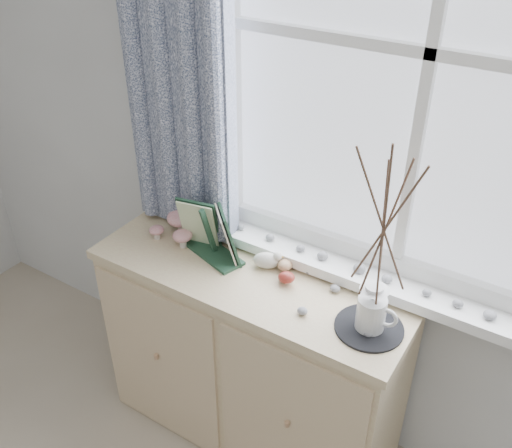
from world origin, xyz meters
name	(u,v)px	position (x,y,z in m)	size (l,w,h in m)	color
sideboard	(251,357)	(-0.15, 1.75, 0.43)	(1.20, 0.45, 0.85)	beige
botanical_book	(206,233)	(-0.34, 1.74, 0.96)	(0.31, 0.13, 0.22)	#1D3C2A
toadstool_cluster	(179,224)	(-0.51, 1.79, 0.91)	(0.19, 0.16, 0.10)	silver
wooden_eggs	(285,264)	(-0.05, 1.83, 0.88)	(0.13, 0.17, 0.06)	tan
songbird_figurine	(266,260)	(-0.12, 1.81, 0.88)	(0.13, 0.06, 0.07)	silver
crocheted_doily	(369,328)	(0.32, 1.71, 0.85)	(0.22, 0.22, 0.01)	black
twig_pitcher	(384,223)	(0.32, 1.71, 1.25)	(0.27, 0.27, 0.69)	silver
sideboard_pebbles	(335,301)	(0.18, 1.76, 0.86)	(0.34, 0.23, 0.02)	#939396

